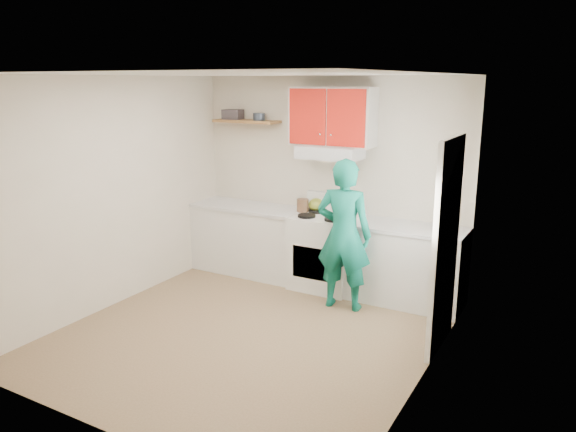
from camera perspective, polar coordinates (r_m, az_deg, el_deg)
The scene contains 21 objects.
floor at distance 5.83m, azimuth -4.02°, elevation -12.02°, with size 3.80×3.80×0.00m, color brown.
ceiling at distance 5.25m, azimuth -4.52°, elevation 14.46°, with size 3.60×3.80×0.04m, color white.
back_wall at distance 7.02m, azimuth 4.34°, elevation 3.64°, with size 3.60×0.04×2.60m, color beige.
front_wall at distance 4.01m, azimuth -19.44°, elevation -5.00°, with size 3.60×0.04×2.60m, color beige.
left_wall at distance 6.54m, azimuth -17.54°, elevation 2.28°, with size 0.04×3.80×2.60m, color beige.
right_wall at distance 4.67m, azimuth 14.51°, elevation -2.01°, with size 0.04×3.80×2.60m, color beige.
door at distance 5.41m, azimuth 16.02°, elevation -2.98°, with size 0.05×0.85×2.05m, color white.
door_glass at distance 5.31m, azimuth 16.04°, elevation 1.45°, with size 0.01×0.55×0.95m, color white.
counter_left at distance 7.45m, azimuth -4.03°, elevation -2.46°, with size 1.52×0.60×0.90m, color silver.
counter_right at distance 6.56m, azimuth 12.16°, elevation -5.03°, with size 1.32×0.60×0.90m, color silver.
stove at distance 6.89m, azimuth 3.82°, elevation -3.74°, with size 0.76×0.65×0.92m, color white.
range_hood at distance 6.72m, azimuth 4.38°, elevation 6.59°, with size 0.76×0.44×0.15m, color silver.
upper_cabinets at distance 6.73m, azimuth 4.65°, elevation 10.23°, with size 1.02×0.33×0.70m, color #B2190F.
shelf at distance 7.36m, azimuth -4.32°, elevation 9.77°, with size 0.90×0.30×0.04m, color brown.
books at distance 7.47m, azimuth -5.73°, elevation 10.44°, with size 0.25×0.18×0.13m, color #393237.
tin at distance 7.24m, azimuth -3.03°, elevation 10.24°, with size 0.16×0.16×0.09m, color #333D4C.
kettle at distance 7.00m, azimuth 2.95°, elevation 1.17°, with size 0.20×0.20×0.17m, color olive.
crock at distance 6.98m, azimuth 1.53°, elevation 1.03°, with size 0.15×0.15×0.18m, color brown.
cutting_board at distance 6.48m, azimuth 10.94°, elevation -0.98°, with size 0.32×0.23×0.02m, color olive.
silicone_mat at distance 6.32m, azimuth 16.58°, elevation -1.75°, with size 0.31×0.25×0.01m, color #AF121A.
person at distance 6.19m, azimuth 5.81°, elevation -1.95°, with size 0.63×0.41×1.72m, color #0A614F.
Camera 1 is at (2.91, -4.36, 2.54)m, focal length 34.29 mm.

